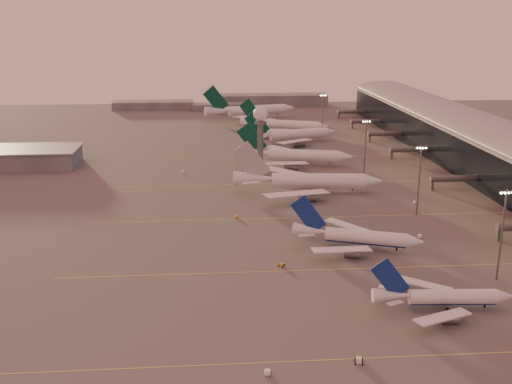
{
  "coord_description": "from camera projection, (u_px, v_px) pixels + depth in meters",
  "views": [
    {
      "loc": [
        -17.21,
        -141.0,
        67.1
      ],
      "look_at": [
        -1.55,
        60.81,
        7.98
      ],
      "focal_mm": 42.0,
      "sensor_mm": 36.0,
      "label": 1
    }
  ],
  "objects": [
    {
      "name": "gsv_tug_far",
      "position": [
        294.0,
        179.0,
        256.48
      ],
      "size": [
        2.82,
        4.01,
        1.05
      ],
      "color": "#585A5D",
      "rests_on": "ground"
    },
    {
      "name": "narrowbody_near",
      "position": [
        442.0,
        299.0,
        142.15
      ],
      "size": [
        34.54,
        27.51,
        13.49
      ],
      "color": "white",
      "rests_on": "ground"
    },
    {
      "name": "taxiway_markings",
      "position": [
        346.0,
        216.0,
        210.85
      ],
      "size": [
        180.0,
        185.25,
        0.02
      ],
      "color": "#D9D14C",
      "rests_on": "ground"
    },
    {
      "name": "gsv_tug_mid",
      "position": [
        282.0,
        265.0,
        167.52
      ],
      "size": [
        3.79,
        3.46,
        0.93
      ],
      "color": "yellow",
      "rests_on": "ground"
    },
    {
      "name": "gsv_tug_near",
      "position": [
        359.0,
        361.0,
        120.6
      ],
      "size": [
        3.18,
        4.39,
        1.13
      ],
      "color": "white",
      "rests_on": "ground"
    },
    {
      "name": "greentail_c",
      "position": [
        284.0,
        127.0,
        362.11
      ],
      "size": [
        52.56,
        41.71,
        19.93
      ],
      "color": "white",
      "rests_on": "ground"
    },
    {
      "name": "greentail_d",
      "position": [
        251.0,
        113.0,
        411.55
      ],
      "size": [
        64.58,
        51.48,
        23.98
      ],
      "color": "white",
      "rests_on": "ground"
    },
    {
      "name": "mast_b",
      "position": [
        419.0,
        177.0,
        207.9
      ],
      "size": [
        3.6,
        0.56,
        25.0
      ],
      "color": "#585A60",
      "rests_on": "ground"
    },
    {
      "name": "mast_a",
      "position": [
        502.0,
        231.0,
        155.49
      ],
      "size": [
        3.6,
        0.56,
        25.0
      ],
      "color": "#585A60",
      "rests_on": "ground"
    },
    {
      "name": "greentail_b",
      "position": [
        292.0,
        137.0,
        332.09
      ],
      "size": [
        53.35,
        42.53,
        19.81
      ],
      "color": "white",
      "rests_on": "ground"
    },
    {
      "name": "widebody_white",
      "position": [
        308.0,
        184.0,
        237.14
      ],
      "size": [
        59.55,
        47.48,
        20.97
      ],
      "color": "white",
      "rests_on": "ground"
    },
    {
      "name": "mast_c",
      "position": [
        365.0,
        145.0,
        260.17
      ],
      "size": [
        3.6,
        0.56,
        25.0
      ],
      "color": "#585A60",
      "rests_on": "ground"
    },
    {
      "name": "terminal",
      "position": [
        493.0,
        150.0,
        265.45
      ],
      "size": [
        57.0,
        362.0,
        23.04
      ],
      "color": "black",
      "rests_on": "ground"
    },
    {
      "name": "greentail_a",
      "position": [
        295.0,
        158.0,
        282.19
      ],
      "size": [
        53.99,
        43.11,
        19.93
      ],
      "color": "white",
      "rests_on": "ground"
    },
    {
      "name": "gsv_truck_a",
      "position": [
        270.0,
        370.0,
        116.47
      ],
      "size": [
        5.82,
        2.5,
        2.29
      ],
      "color": "white",
      "rests_on": "ground"
    },
    {
      "name": "distant_horizon",
      "position": [
        235.0,
        102.0,
        465.3
      ],
      "size": [
        165.0,
        37.5,
        9.0
      ],
      "color": "slate",
      "rests_on": "ground"
    },
    {
      "name": "radar_tower",
      "position": [
        260.0,
        126.0,
        264.37
      ],
      "size": [
        6.4,
        6.4,
        31.1
      ],
      "color": "#585A60",
      "rests_on": "ground"
    },
    {
      "name": "gsv_tug_hangar",
      "position": [
        337.0,
        157.0,
        297.55
      ],
      "size": [
        3.5,
        2.18,
        0.98
      ],
      "color": "yellow",
      "rests_on": "ground"
    },
    {
      "name": "ground",
      "position": [
        280.0,
        287.0,
        155.03
      ],
      "size": [
        700.0,
        700.0,
        0.0
      ],
      "primitive_type": "plane",
      "color": "#555353",
      "rests_on": "ground"
    },
    {
      "name": "mast_d",
      "position": [
        323.0,
        113.0,
        346.15
      ],
      "size": [
        3.6,
        0.56,
        25.0
      ],
      "color": "#585A60",
      "rests_on": "ground"
    },
    {
      "name": "gsv_catering_b",
      "position": [
        415.0,
        199.0,
        224.08
      ],
      "size": [
        4.68,
        2.47,
        3.72
      ],
      "color": "white",
      "rests_on": "ground"
    },
    {
      "name": "narrowbody_mid",
      "position": [
        356.0,
        239.0,
        179.99
      ],
      "size": [
        38.43,
        30.13,
        15.63
      ],
      "color": "white",
      "rests_on": "ground"
    },
    {
      "name": "gsv_truck_c",
      "position": [
        237.0,
        215.0,
        207.84
      ],
      "size": [
        4.81,
        4.96,
        2.06
      ],
      "color": "yellow",
      "rests_on": "ground"
    },
    {
      "name": "gsv_truck_b",
      "position": [
        421.0,
        235.0,
        188.91
      ],
      "size": [
        6.08,
        2.63,
        2.39
      ],
      "color": "white",
      "rests_on": "ground"
    },
    {
      "name": "gsv_truck_d",
      "position": [
        182.0,
        170.0,
        268.99
      ],
      "size": [
        3.7,
        6.09,
        2.32
      ],
      "color": "white",
      "rests_on": "ground"
    }
  ]
}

